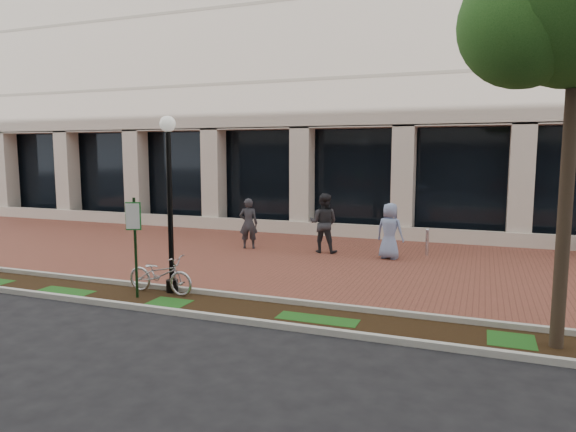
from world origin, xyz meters
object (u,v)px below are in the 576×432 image
(lamppost, at_px, (170,194))
(locked_bicycle, at_px, (160,274))
(pedestrian_right, at_px, (390,231))
(bollard, at_px, (427,242))
(pedestrian_left, at_px, (248,224))
(parking_sign, at_px, (135,234))
(pedestrian_mid, at_px, (324,223))

(lamppost, height_order, locked_bicycle, lamppost)
(pedestrian_right, xyz_separation_m, bollard, (1.02, 0.94, -0.42))
(pedestrian_left, bearing_deg, pedestrian_right, 162.51)
(parking_sign, height_order, bollard, parking_sign)
(parking_sign, relative_size, locked_bicycle, 1.31)
(locked_bicycle, bearing_deg, lamppost, -46.83)
(lamppost, xyz_separation_m, pedestrian_mid, (1.88, 5.84, -1.33))
(locked_bicycle, relative_size, pedestrian_left, 1.00)
(lamppost, relative_size, pedestrian_left, 2.37)
(pedestrian_mid, relative_size, pedestrian_right, 1.12)
(lamppost, xyz_separation_m, locked_bicycle, (-0.20, -0.17, -1.84))
(locked_bicycle, xyz_separation_m, pedestrian_right, (4.26, 5.75, 0.41))
(locked_bicycle, xyz_separation_m, bollard, (5.27, 6.69, -0.01))
(pedestrian_mid, bearing_deg, pedestrian_left, 3.71)
(pedestrian_mid, distance_m, pedestrian_right, 2.20)
(pedestrian_left, bearing_deg, bollard, 171.87)
(pedestrian_right, relative_size, bollard, 1.99)
(pedestrian_right, bearing_deg, lamppost, 66.66)
(parking_sign, xyz_separation_m, pedestrian_right, (4.54, 6.25, -0.59))
(lamppost, relative_size, locked_bicycle, 2.36)
(locked_bicycle, relative_size, bollard, 1.98)
(pedestrian_left, xyz_separation_m, pedestrian_mid, (2.56, 0.26, 0.11))
(parking_sign, distance_m, pedestrian_left, 6.29)
(pedestrian_left, bearing_deg, lamppost, 79.53)
(lamppost, xyz_separation_m, bollard, (5.08, 6.52, -1.85))
(lamppost, distance_m, pedestrian_right, 7.04)
(locked_bicycle, distance_m, pedestrian_right, 7.16)
(parking_sign, xyz_separation_m, pedestrian_mid, (2.36, 6.52, -0.48))
(bollard, bearing_deg, lamppost, -127.92)
(lamppost, distance_m, pedestrian_left, 5.81)
(pedestrian_mid, bearing_deg, bollard, -170.03)
(parking_sign, distance_m, locked_bicycle, 1.15)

